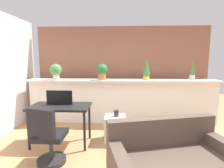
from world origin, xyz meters
TOP-DOWN VIEW (x-y plane):
  - divider_wall at (0.00, 2.00)m, footprint 4.68×0.16m
  - plant_shelf at (0.00, 1.96)m, footprint 4.68×0.40m
  - brick_wall_behind at (0.00, 2.60)m, footprint 4.68×0.10m
  - potted_plant_0 at (-1.64, 1.92)m, footprint 0.29×0.29m
  - potted_plant_1 at (-0.50, 1.93)m, footprint 0.28×0.28m
  - potted_plant_2 at (0.59, 1.96)m, footprint 0.17×0.17m
  - potted_plant_3 at (1.67, 1.93)m, footprint 0.12×0.12m
  - desk at (-1.17, 0.80)m, footprint 1.10×0.60m
  - tv_monitor at (-1.20, 0.88)m, footprint 0.49×0.04m
  - office_chair at (-1.13, 0.11)m, footprint 0.50×0.50m
  - side_cube_shelf at (-0.15, 0.95)m, footprint 0.40×0.41m
  - vase_on_shelf at (-0.12, 0.97)m, footprint 0.10×0.10m
  - couch at (0.60, -0.21)m, footprint 1.70×1.11m

SIDE VIEW (x-z plane):
  - side_cube_shelf at x=-0.15m, z-range 0.00..0.50m
  - couch at x=0.60m, z-range -0.12..0.68m
  - office_chair at x=-1.13m, z-range -0.07..0.84m
  - divider_wall at x=0.00m, z-range 0.00..1.07m
  - vase_on_shelf at x=-0.12m, z-range 0.50..0.62m
  - desk at x=-1.17m, z-range 0.29..1.04m
  - tv_monitor at x=-1.20m, z-range 0.75..1.02m
  - plant_shelf at x=0.00m, z-range 1.07..1.11m
  - brick_wall_behind at x=0.00m, z-range 0.00..2.50m
  - potted_plant_3 at x=1.67m, z-range 1.06..1.58m
  - potted_plant_1 at x=-0.50m, z-range 1.13..1.52m
  - potted_plant_0 at x=-1.64m, z-range 1.14..1.53m
  - potted_plant_2 at x=0.59m, z-range 1.09..1.59m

